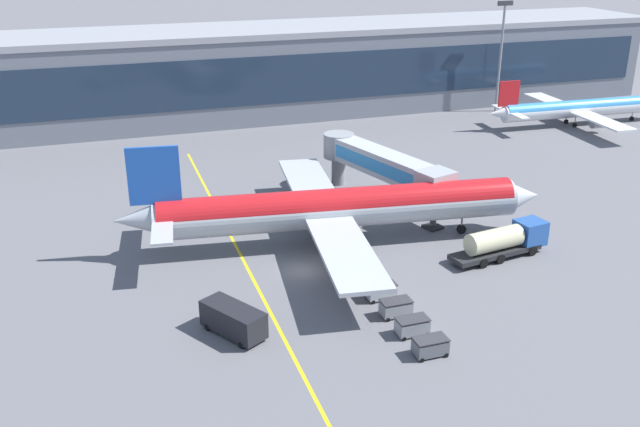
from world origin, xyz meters
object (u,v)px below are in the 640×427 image
(fuel_tanker, at_px, (505,240))
(baggage_cart_1, at_px, (412,326))
(baggage_cart_4, at_px, (367,275))
(baggage_cart_3, at_px, (381,291))
(commuter_jet_far, at_px, (580,108))
(baggage_cart_0, at_px, (430,346))
(main_airliner, at_px, (337,208))
(baggage_cart_2, at_px, (396,307))
(lavatory_truck, at_px, (232,318))

(fuel_tanker, bearing_deg, baggage_cart_1, -145.27)
(fuel_tanker, distance_m, baggage_cart_4, 15.40)
(baggage_cart_3, height_order, commuter_jet_far, commuter_jet_far)
(fuel_tanker, bearing_deg, baggage_cart_0, -137.91)
(baggage_cart_0, bearing_deg, fuel_tanker, 42.09)
(main_airliner, bearing_deg, baggage_cart_3, -91.38)
(fuel_tanker, height_order, baggage_cart_3, fuel_tanker)
(baggage_cart_4, height_order, commuter_jet_far, commuter_jet_far)
(baggage_cart_2, bearing_deg, baggage_cart_3, 90.26)
(baggage_cart_0, xyz_separation_m, baggage_cart_4, (-0.06, 12.80, 0.00))
(lavatory_truck, xyz_separation_m, baggage_cart_0, (13.90, -8.01, -0.64))
(baggage_cart_1, relative_size, baggage_cart_3, 1.00)
(lavatory_truck, relative_size, baggage_cart_3, 2.32)
(lavatory_truck, xyz_separation_m, baggage_cart_3, (13.86, 1.59, -0.64))
(commuter_jet_far, bearing_deg, lavatory_truck, -146.03)
(main_airliner, height_order, lavatory_truck, main_airliner)
(lavatory_truck, height_order, baggage_cart_1, lavatory_truck)
(baggage_cart_0, distance_m, baggage_cart_2, 6.40)
(baggage_cart_0, distance_m, baggage_cart_1, 3.20)
(main_airliner, relative_size, fuel_tanker, 4.07)
(baggage_cart_1, bearing_deg, lavatory_truck, 160.91)
(lavatory_truck, bearing_deg, baggage_cart_4, 19.10)
(fuel_tanker, distance_m, baggage_cart_3, 15.91)
(fuel_tanker, xyz_separation_m, baggage_cart_4, (-15.34, -1.00, -0.96))
(baggage_cart_1, xyz_separation_m, commuter_jet_far, (55.40, 51.50, 2.06))
(baggage_cart_0, xyz_separation_m, commuter_jet_far, (55.38, 54.70, 2.06))
(main_airliner, xyz_separation_m, baggage_cart_1, (-0.27, -18.96, -3.24))
(main_airliner, xyz_separation_m, fuel_tanker, (15.02, -8.37, -2.27))
(main_airliner, height_order, baggage_cart_2, main_airliner)
(baggage_cart_2, xyz_separation_m, commuter_jet_far, (55.41, 48.30, 2.06))
(baggage_cart_0, bearing_deg, baggage_cart_2, 90.26)
(fuel_tanker, xyz_separation_m, baggage_cart_3, (-15.32, -4.20, -0.96))
(baggage_cart_2, distance_m, baggage_cart_3, 3.20)
(commuter_jet_far, bearing_deg, baggage_cart_1, -137.09)
(commuter_jet_far, bearing_deg, baggage_cart_3, -140.87)
(baggage_cart_0, relative_size, baggage_cart_1, 1.00)
(baggage_cart_0, xyz_separation_m, baggage_cart_1, (-0.01, 3.20, 0.00))
(baggage_cart_4, distance_m, commuter_jet_far, 69.52)
(baggage_cart_3, relative_size, commuter_jet_far, 0.08)
(fuel_tanker, xyz_separation_m, baggage_cart_0, (-15.28, -13.80, -0.96))
(main_airliner, height_order, baggage_cart_3, main_airliner)
(main_airliner, xyz_separation_m, baggage_cart_3, (-0.30, -12.56, -3.24))
(fuel_tanker, relative_size, commuter_jet_far, 0.33)
(baggage_cart_3, distance_m, commuter_jet_far, 71.49)
(lavatory_truck, relative_size, baggage_cart_0, 2.32)
(fuel_tanker, xyz_separation_m, commuter_jet_far, (40.11, 40.90, 1.10))
(baggage_cart_0, distance_m, baggage_cart_3, 9.60)
(baggage_cart_2, bearing_deg, main_airliner, 88.95)
(lavatory_truck, xyz_separation_m, commuter_jet_far, (69.29, 46.69, 1.42))
(main_airliner, distance_m, commuter_jet_far, 64.02)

